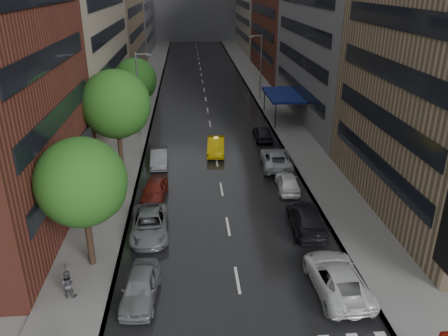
{
  "coord_description": "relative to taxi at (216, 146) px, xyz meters",
  "views": [
    {
      "loc": [
        -2.47,
        -16.47,
        15.93
      ],
      "look_at": [
        0.0,
        13.47,
        3.0
      ],
      "focal_mm": 35.0,
      "sensor_mm": 36.0,
      "label": 1
    }
  ],
  "objects": [
    {
      "name": "tree_mid",
      "position": [
        -8.69,
        -4.31,
        5.58
      ],
      "size": [
        5.83,
        5.83,
        9.28
      ],
      "color": "#382619",
      "rests_on": "ground"
    },
    {
      "name": "tree_near",
      "position": [
        -8.69,
        -18.11,
        4.79
      ],
      "size": [
        5.11,
        5.11,
        8.14
      ],
      "color": "#382619",
      "rests_on": "ground"
    },
    {
      "name": "awning",
      "position": [
        8.89,
        10.74,
        2.35
      ],
      "size": [
        4.0,
        8.0,
        3.12
      ],
      "color": "navy",
      "rests_on": "sidewalk_right"
    },
    {
      "name": "parked_cars_left",
      "position": [
        -5.49,
        -12.93,
        -0.03
      ],
      "size": [
        2.68,
        23.33,
        1.54
      ],
      "color": "slate",
      "rests_on": "ground"
    },
    {
      "name": "street_lamp_right",
      "position": [
        7.63,
        20.74,
        4.11
      ],
      "size": [
        1.74,
        0.22,
        9.0
      ],
      "color": "gray",
      "rests_on": "sidewalk_right"
    },
    {
      "name": "sidewalk_left",
      "position": [
        -9.09,
        25.74,
        -0.7
      ],
      "size": [
        4.0,
        140.0,
        0.15
      ],
      "primitive_type": "cube",
      "color": "gray",
      "rests_on": "ground"
    },
    {
      "name": "parked_cars_right",
      "position": [
        5.31,
        -10.67,
        0.0
      ],
      "size": [
        3.05,
        30.36,
        1.61
      ],
      "color": "silver",
      "rests_on": "ground"
    },
    {
      "name": "sidewalk_right",
      "position": [
        8.91,
        25.74,
        -0.7
      ],
      "size": [
        4.0,
        140.0,
        0.15
      ],
      "primitive_type": "cube",
      "color": "gray",
      "rests_on": "ground"
    },
    {
      "name": "ped_black_umbrella",
      "position": [
        -9.37,
        -21.09,
        0.61
      ],
      "size": [
        0.96,
        0.98,
        2.09
      ],
      "color": "#434347",
      "rests_on": "sidewalk_left"
    },
    {
      "name": "ground",
      "position": [
        -0.09,
        -24.26,
        -0.78
      ],
      "size": [
        220.0,
        220.0,
        0.0
      ],
      "primitive_type": "plane",
      "color": "gray",
      "rests_on": "ground"
    },
    {
      "name": "road",
      "position": [
        -0.09,
        25.74,
        -0.77
      ],
      "size": [
        14.0,
        140.0,
        0.01
      ],
      "primitive_type": "cube",
      "color": "black",
      "rests_on": "ground"
    },
    {
      "name": "taxi",
      "position": [
        0.0,
        0.0,
        0.0
      ],
      "size": [
        2.05,
        4.86,
        1.56
      ],
      "primitive_type": "imported",
      "rotation": [
        0.0,
        0.0,
        -0.08
      ],
      "color": "#DDB50B",
      "rests_on": "ground"
    },
    {
      "name": "tree_far",
      "position": [
        -8.69,
        10.56,
        4.58
      ],
      "size": [
        4.92,
        4.92,
        7.83
      ],
      "color": "#382619",
      "rests_on": "ground"
    },
    {
      "name": "street_lamp_left",
      "position": [
        -7.81,
        5.74,
        4.11
      ],
      "size": [
        1.74,
        0.22,
        9.0
      ],
      "color": "gray",
      "rests_on": "sidewalk_left"
    }
  ]
}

